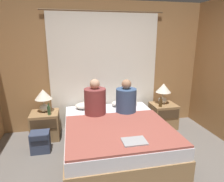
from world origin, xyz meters
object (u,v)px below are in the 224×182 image
beer_bottle_on_left_stand (49,110)px  pillow_right (125,103)px  nightstand_right (163,116)px  backpack_on_floor (40,141)px  person_right_in_bed (126,100)px  nightstand_left (45,125)px  laptop_on_bed (134,141)px  person_left_in_bed (95,101)px  beer_bottle_on_right_stand (161,103)px  lamp_left (43,97)px  pillow_left (89,105)px  lamp_right (163,90)px  bed (116,137)px

beer_bottle_on_left_stand → pillow_right: bearing=7.6°
nightstand_right → backpack_on_floor: bearing=-168.7°
person_right_in_bed → backpack_on_floor: bearing=-173.3°
nightstand_left → person_right_in_bed: size_ratio=0.81×
beer_bottle_on_left_stand → laptop_on_bed: bearing=-47.8°
nightstand_left → person_left_in_bed: bearing=-18.6°
beer_bottle_on_right_stand → person_right_in_bed: bearing=-166.5°
lamp_left → person_right_in_bed: person_right_in_bed is taller
backpack_on_floor → nightstand_left: bearing=85.8°
nightstand_right → beer_bottle_on_right_stand: bearing=-138.1°
pillow_left → person_right_in_bed: (0.63, -0.37, 0.19)m
nightstand_right → person_right_in_bed: person_right_in_bed is taller
lamp_right → laptop_on_bed: lamp_right is taller
nightstand_left → person_right_in_bed: person_right_in_bed is taller
nightstand_right → pillow_right: (-0.82, 0.07, 0.31)m
backpack_on_floor → nightstand_right: bearing=11.3°
lamp_left → lamp_right: 2.34m
nightstand_right → beer_bottle_on_left_stand: bearing=-176.9°
pillow_left → backpack_on_floor: (-0.85, -0.54, -0.36)m
lamp_right → bed: bearing=-146.8°
nightstand_right → pillow_left: pillow_left is taller
nightstand_left → beer_bottle_on_left_stand: (0.10, -0.12, 0.33)m
nightstand_left → person_right_in_bed: (1.45, -0.30, 0.50)m
pillow_left → person_right_in_bed: 0.76m
lamp_left → backpack_on_floor: lamp_left is taller
nightstand_left → lamp_left: size_ratio=1.19×
laptop_on_bed → person_right_in_bed: bearing=79.9°
laptop_on_bed → lamp_right: bearing=53.3°
lamp_right → laptop_on_bed: bearing=-126.7°
nightstand_right → bed: bearing=-149.1°
nightstand_right → beer_bottle_on_right_stand: beer_bottle_on_right_stand is taller
beer_bottle_on_left_stand → laptop_on_bed: beer_bottle_on_left_stand is taller
person_right_in_bed → nightstand_left: bearing=168.3°
pillow_left → pillow_right: bearing=0.0°
person_right_in_bed → beer_bottle_on_left_stand: person_right_in_bed is taller
lamp_left → person_left_in_bed: 0.97m
lamp_left → person_right_in_bed: bearing=-14.2°
lamp_left → person_left_in_bed: bearing=-22.3°
bed → nightstand_left: size_ratio=3.87×
lamp_left → beer_bottle_on_right_stand: (2.21, -0.19, -0.20)m
beer_bottle_on_left_stand → backpack_on_floor: beer_bottle_on_left_stand is taller
nightstand_right → laptop_on_bed: bearing=-127.9°
person_right_in_bed → beer_bottle_on_left_stand: (-1.35, 0.18, -0.16)m
pillow_right → person_right_in_bed: bearing=-101.5°
nightstand_left → backpack_on_floor: nightstand_left is taller
pillow_left → backpack_on_floor: size_ratio=1.52×
nightstand_left → backpack_on_floor: 0.48m
pillow_right → backpack_on_floor: pillow_right is taller
person_left_in_bed → person_right_in_bed: 0.55m
person_left_in_bed → beer_bottle_on_left_stand: size_ratio=3.01×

